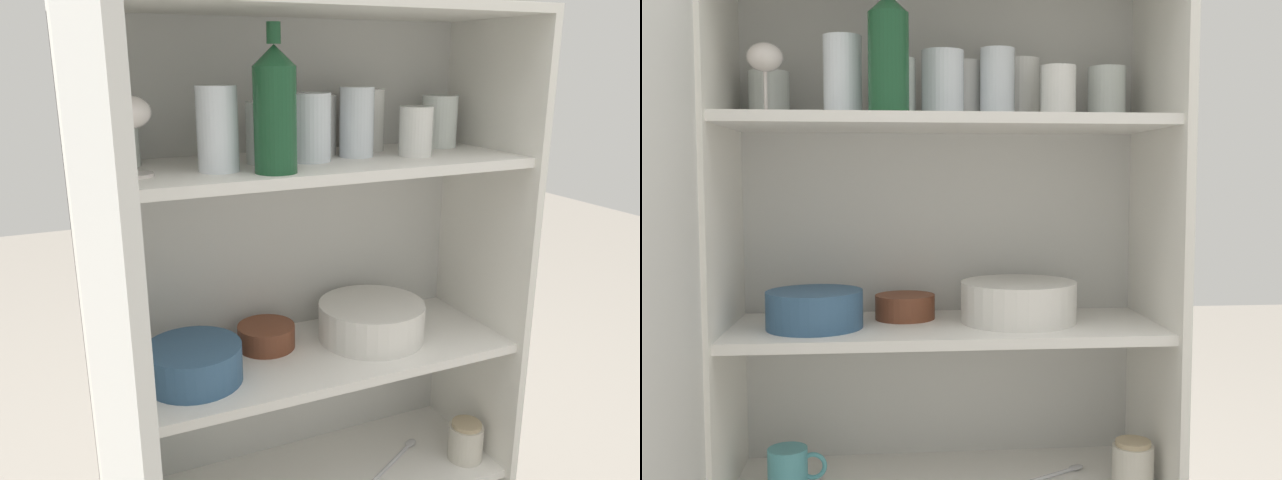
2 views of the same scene
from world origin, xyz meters
TOP-DOWN VIEW (x-y plane):
  - cupboard_back_panel at (0.00, 0.31)m, footprint 0.87×0.02m
  - cupboard_side_left at (-0.43, 0.15)m, footprint 0.02×0.34m
  - cupboard_side_right at (0.43, 0.15)m, footprint 0.02×0.34m
  - cupboard_top_panel at (0.00, 0.15)m, footprint 0.87×0.34m
  - shelf_board_middle at (0.00, 0.15)m, footprint 0.83×0.30m
  - shelf_board_upper at (0.00, 0.15)m, footprint 0.83×0.30m
  - tumbler_glass_0 at (0.21, 0.12)m, footprint 0.07×0.07m
  - tumbler_glass_1 at (0.04, 0.22)m, footprint 0.07×0.07m
  - tumbler_glass_2 at (0.34, 0.22)m, footprint 0.08×0.08m
  - tumbler_glass_3 at (0.16, 0.23)m, footprint 0.08×0.08m
  - tumbler_glass_4 at (-0.35, 0.23)m, footprint 0.08×0.08m
  - tumbler_glass_5 at (0.10, 0.16)m, footprint 0.07×0.07m
  - tumbler_glass_6 at (-0.19, 0.11)m, footprint 0.07×0.07m
  - tumbler_glass_7 at (-0.09, 0.16)m, footprint 0.07×0.07m
  - tumbler_glass_8 at (-0.01, 0.15)m, footprint 0.08×0.08m
  - wine_glass_0 at (-0.33, 0.12)m, footprint 0.07×0.07m
  - wine_bottle at (-0.11, 0.06)m, footprint 0.07×0.07m
  - plate_stack_white at (0.15, 0.16)m, footprint 0.23×0.23m
  - mixing_bowl_large at (-0.25, 0.13)m, footprint 0.18×0.18m
  - serving_bowl_small at (-0.08, 0.21)m, footprint 0.12×0.12m
  - storage_jar at (0.36, 0.08)m, footprint 0.08×0.08m
  - serving_spoon at (0.21, 0.14)m, footprint 0.19×0.12m

SIDE VIEW (x-z plane):
  - serving_spoon at x=0.21m, z-range 0.34..0.34m
  - storage_jar at x=0.36m, z-range 0.33..0.43m
  - shelf_board_middle at x=0.00m, z-range 0.63..0.65m
  - cupboard_back_panel at x=0.00m, z-range 0.00..1.32m
  - cupboard_side_left at x=-0.43m, z-range 0.00..1.32m
  - cupboard_side_right at x=0.43m, z-range 0.00..1.32m
  - serving_bowl_small at x=-0.08m, z-range 0.65..0.70m
  - mixing_bowl_large at x=-0.25m, z-range 0.66..0.73m
  - plate_stack_white at x=0.15m, z-range 0.65..0.73m
  - shelf_board_upper at x=0.00m, z-range 1.04..1.06m
  - tumbler_glass_4 at x=-0.35m, z-range 1.06..1.15m
  - tumbler_glass_0 at x=0.21m, z-range 1.06..1.15m
  - tumbler_glass_2 at x=0.34m, z-range 1.06..1.17m
  - tumbler_glass_7 at x=-0.09m, z-range 1.06..1.17m
  - tumbler_glass_1 at x=0.04m, z-range 1.06..1.17m
  - tumbler_glass_3 at x=0.16m, z-range 1.06..1.18m
  - tumbler_glass_8 at x=-0.01m, z-range 1.06..1.18m
  - tumbler_glass_5 at x=0.10m, z-range 1.06..1.19m
  - tumbler_glass_6 at x=-0.19m, z-range 1.06..1.20m
  - wine_glass_0 at x=-0.33m, z-range 1.08..1.22m
  - wine_bottle at x=-0.11m, z-range 1.04..1.29m
  - cupboard_top_panel at x=0.00m, z-range 1.32..1.34m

